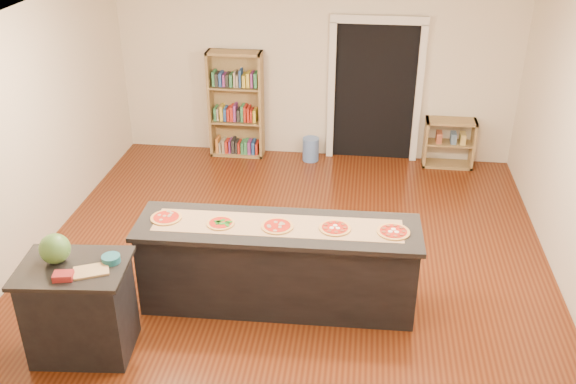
# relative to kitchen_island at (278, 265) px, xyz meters

# --- Properties ---
(room) EXTENTS (6.00, 7.00, 2.80)m
(room) POSITION_rel_kitchen_island_xyz_m (0.03, 0.42, 0.93)
(room) COLOR beige
(room) RESTS_ON ground
(doorway) EXTENTS (1.40, 0.09, 2.21)m
(doorway) POSITION_rel_kitchen_island_xyz_m (0.93, 3.89, 0.73)
(doorway) COLOR black
(doorway) RESTS_ON room
(kitchen_island) EXTENTS (2.85, 0.77, 0.94)m
(kitchen_island) POSITION_rel_kitchen_island_xyz_m (0.00, 0.00, 0.00)
(kitchen_island) COLOR black
(kitchen_island) RESTS_ON ground
(side_counter) EXTENTS (0.97, 0.71, 0.96)m
(side_counter) POSITION_rel_kitchen_island_xyz_m (-1.71, -0.96, 0.01)
(side_counter) COLOR black
(side_counter) RESTS_ON ground
(bookshelf) EXTENTS (0.83, 0.29, 1.66)m
(bookshelf) POSITION_rel_kitchen_island_xyz_m (-1.17, 3.72, 0.35)
(bookshelf) COLOR olive
(bookshelf) RESTS_ON ground
(low_shelf) EXTENTS (0.74, 0.32, 0.74)m
(low_shelf) POSITION_rel_kitchen_island_xyz_m (2.08, 3.71, -0.10)
(low_shelf) COLOR olive
(low_shelf) RESTS_ON ground
(waste_bin) EXTENTS (0.25, 0.25, 0.37)m
(waste_bin) POSITION_rel_kitchen_island_xyz_m (-0.00, 3.65, -0.29)
(waste_bin) COLOR #5478BC
(waste_bin) RESTS_ON ground
(kraft_paper) EXTENTS (2.49, 0.52, 0.00)m
(kraft_paper) POSITION_rel_kitchen_island_xyz_m (-0.00, 0.01, 0.47)
(kraft_paper) COLOR #92754B
(kraft_paper) RESTS_ON kitchen_island
(watermelon) EXTENTS (0.28, 0.28, 0.28)m
(watermelon) POSITION_rel_kitchen_island_xyz_m (-1.87, -0.91, 0.62)
(watermelon) COLOR #144214
(watermelon) RESTS_ON side_counter
(cutting_board) EXTENTS (0.36, 0.31, 0.02)m
(cutting_board) POSITION_rel_kitchen_island_xyz_m (-1.51, -1.02, 0.50)
(cutting_board) COLOR tan
(cutting_board) RESTS_ON side_counter
(package_red) EXTENTS (0.19, 0.15, 0.06)m
(package_red) POSITION_rel_kitchen_island_xyz_m (-1.70, -1.16, 0.52)
(package_red) COLOR maroon
(package_red) RESTS_ON side_counter
(package_teal) EXTENTS (0.17, 0.17, 0.06)m
(package_teal) POSITION_rel_kitchen_island_xyz_m (-1.39, -0.85, 0.52)
(package_teal) COLOR #195966
(package_teal) RESTS_ON side_counter
(pizza_a) EXTENTS (0.31, 0.31, 0.02)m
(pizza_a) POSITION_rel_kitchen_island_xyz_m (-1.14, -0.00, 0.48)
(pizza_a) COLOR tan
(pizza_a) RESTS_ON kitchen_island
(pizza_b) EXTENTS (0.30, 0.30, 0.02)m
(pizza_b) POSITION_rel_kitchen_island_xyz_m (-0.57, -0.04, 0.48)
(pizza_b) COLOR tan
(pizza_b) RESTS_ON kitchen_island
(pizza_c) EXTENTS (0.33, 0.33, 0.02)m
(pizza_c) POSITION_rel_kitchen_island_xyz_m (0.00, -0.03, 0.48)
(pizza_c) COLOR tan
(pizza_c) RESTS_ON kitchen_island
(pizza_d) EXTENTS (0.31, 0.31, 0.02)m
(pizza_d) POSITION_rel_kitchen_island_xyz_m (0.57, 0.01, 0.48)
(pizza_d) COLOR tan
(pizza_d) RESTS_ON kitchen_island
(pizza_e) EXTENTS (0.32, 0.32, 0.02)m
(pizza_e) POSITION_rel_kitchen_island_xyz_m (1.14, 0.01, 0.48)
(pizza_e) COLOR tan
(pizza_e) RESTS_ON kitchen_island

